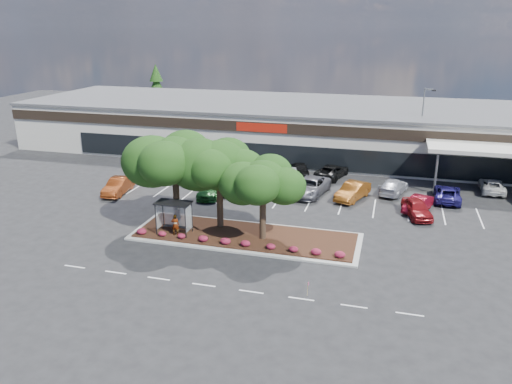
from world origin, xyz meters
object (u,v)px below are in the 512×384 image
(survey_stake, at_px, (308,287))
(car_0, at_px, (118,186))
(light_pole, at_px, (421,135))
(car_1, at_px, (221,185))

(survey_stake, height_order, car_0, car_0)
(light_pole, bearing_deg, survey_stake, -103.16)
(survey_stake, height_order, car_1, car_1)
(light_pole, height_order, car_0, light_pole)
(light_pole, distance_m, car_1, 23.85)
(light_pole, bearing_deg, car_0, -149.68)
(light_pole, distance_m, survey_stake, 32.52)
(light_pole, xyz_separation_m, car_1, (-19.27, -13.64, -3.43))
(car_0, bearing_deg, light_pole, 24.08)
(car_0, relative_size, car_1, 0.94)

